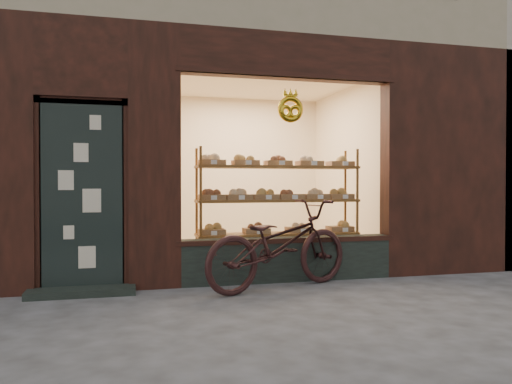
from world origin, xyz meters
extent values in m
plane|color=#404040|center=(0.00, 0.00, 0.00)|extent=(90.00, 90.00, 0.00)
cube|color=#26342E|center=(0.45, 2.12, 0.28)|extent=(2.70, 0.25, 0.55)
cube|color=#1F2927|center=(-2.00, 2.06, 1.10)|extent=(0.90, 0.04, 2.15)
cube|color=#26342E|center=(-2.00, 1.90, 0.04)|extent=(1.15, 0.35, 0.08)
torus|color=gold|center=(0.45, 2.02, 2.15)|extent=(0.33, 0.07, 0.33)
cube|color=brown|center=(0.45, 2.55, 0.05)|extent=(2.20, 0.45, 0.04)
cube|color=brown|center=(0.45, 2.55, 0.55)|extent=(2.20, 0.45, 0.03)
cube|color=brown|center=(0.45, 2.55, 1.00)|extent=(2.20, 0.45, 0.04)
cube|color=brown|center=(0.45, 2.55, 1.45)|extent=(2.20, 0.45, 0.04)
cylinder|color=brown|center=(-0.62, 2.35, 0.85)|extent=(0.04, 0.04, 1.70)
cylinder|color=brown|center=(1.52, 2.35, 0.85)|extent=(0.04, 0.04, 1.70)
cylinder|color=brown|center=(-0.62, 2.75, 0.85)|extent=(0.04, 0.04, 1.70)
cylinder|color=brown|center=(1.52, 2.75, 0.85)|extent=(0.04, 0.04, 1.70)
cube|color=brown|center=(-0.45, 2.55, 0.60)|extent=(0.34, 0.24, 0.07)
sphere|color=olive|center=(-0.45, 2.55, 0.69)|extent=(0.11, 0.11, 0.11)
cube|color=white|center=(-0.45, 2.36, 0.60)|extent=(0.07, 0.01, 0.05)
cube|color=brown|center=(0.15, 2.55, 0.60)|extent=(0.34, 0.24, 0.07)
sphere|color=#4D271A|center=(0.15, 2.55, 0.69)|extent=(0.11, 0.11, 0.11)
cube|color=white|center=(0.15, 2.36, 0.60)|extent=(0.08, 0.01, 0.05)
cube|color=brown|center=(0.75, 2.55, 0.60)|extent=(0.34, 0.24, 0.07)
sphere|color=#D5B88D|center=(0.75, 2.55, 0.69)|extent=(0.11, 0.11, 0.11)
cube|color=white|center=(0.75, 2.36, 0.60)|extent=(0.07, 0.01, 0.05)
cube|color=brown|center=(1.35, 2.55, 0.60)|extent=(0.34, 0.24, 0.07)
sphere|color=olive|center=(1.35, 2.55, 0.69)|extent=(0.11, 0.11, 0.11)
cube|color=white|center=(1.35, 2.36, 0.60)|extent=(0.08, 0.01, 0.05)
cube|color=brown|center=(-0.45, 2.55, 1.05)|extent=(0.34, 0.24, 0.07)
sphere|color=#4D271A|center=(-0.45, 2.55, 1.14)|extent=(0.11, 0.11, 0.11)
cube|color=white|center=(-0.45, 2.36, 1.05)|extent=(0.07, 0.01, 0.06)
cube|color=brown|center=(-0.09, 2.55, 1.05)|extent=(0.34, 0.24, 0.07)
sphere|color=#D5B88D|center=(-0.09, 2.55, 1.14)|extent=(0.11, 0.11, 0.11)
cube|color=white|center=(-0.09, 2.36, 1.05)|extent=(0.08, 0.01, 0.06)
cube|color=brown|center=(0.27, 2.55, 1.05)|extent=(0.34, 0.24, 0.07)
sphere|color=olive|center=(0.27, 2.55, 1.14)|extent=(0.11, 0.11, 0.11)
cube|color=white|center=(0.27, 2.36, 1.05)|extent=(0.07, 0.01, 0.06)
cube|color=brown|center=(0.63, 2.55, 1.05)|extent=(0.34, 0.24, 0.07)
sphere|color=#4D271A|center=(0.63, 2.55, 1.14)|extent=(0.11, 0.11, 0.11)
cube|color=white|center=(0.63, 2.36, 1.05)|extent=(0.07, 0.01, 0.06)
cube|color=brown|center=(0.99, 2.55, 1.05)|extent=(0.34, 0.24, 0.07)
sphere|color=#D5B88D|center=(0.99, 2.55, 1.14)|extent=(0.11, 0.11, 0.11)
cube|color=white|center=(0.99, 2.36, 1.05)|extent=(0.08, 0.01, 0.06)
cube|color=brown|center=(1.35, 2.55, 1.05)|extent=(0.34, 0.24, 0.07)
sphere|color=olive|center=(1.35, 2.55, 1.14)|extent=(0.11, 0.11, 0.11)
cube|color=white|center=(1.35, 2.36, 1.05)|extent=(0.08, 0.01, 0.06)
cube|color=brown|center=(-0.45, 2.55, 1.50)|extent=(0.34, 0.24, 0.07)
sphere|color=#D5B88D|center=(-0.45, 2.55, 1.59)|extent=(0.11, 0.11, 0.11)
cube|color=white|center=(-0.45, 2.36, 1.50)|extent=(0.07, 0.01, 0.06)
cube|color=brown|center=(0.00, 2.55, 1.50)|extent=(0.34, 0.24, 0.07)
sphere|color=olive|center=(0.00, 2.55, 1.59)|extent=(0.11, 0.11, 0.11)
cube|color=white|center=(0.00, 2.36, 1.50)|extent=(0.07, 0.01, 0.06)
cube|color=brown|center=(0.45, 2.55, 1.50)|extent=(0.34, 0.24, 0.07)
sphere|color=#4D271A|center=(0.45, 2.55, 1.59)|extent=(0.11, 0.11, 0.11)
cube|color=white|center=(0.45, 2.36, 1.50)|extent=(0.07, 0.01, 0.06)
cube|color=brown|center=(0.90, 2.55, 1.50)|extent=(0.34, 0.24, 0.07)
sphere|color=#D5B88D|center=(0.90, 2.55, 1.59)|extent=(0.11, 0.11, 0.11)
cube|color=white|center=(0.90, 2.36, 1.50)|extent=(0.07, 0.01, 0.06)
cube|color=brown|center=(1.35, 2.55, 1.50)|extent=(0.34, 0.24, 0.07)
sphere|color=olive|center=(1.35, 2.55, 1.59)|extent=(0.11, 0.11, 0.11)
cube|color=white|center=(1.35, 2.36, 1.50)|extent=(0.08, 0.01, 0.06)
imported|color=#311819|center=(0.20, 1.69, 0.52)|extent=(2.09, 1.32, 1.04)
camera|label=1|loc=(-1.50, -3.86, 1.23)|focal=35.00mm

